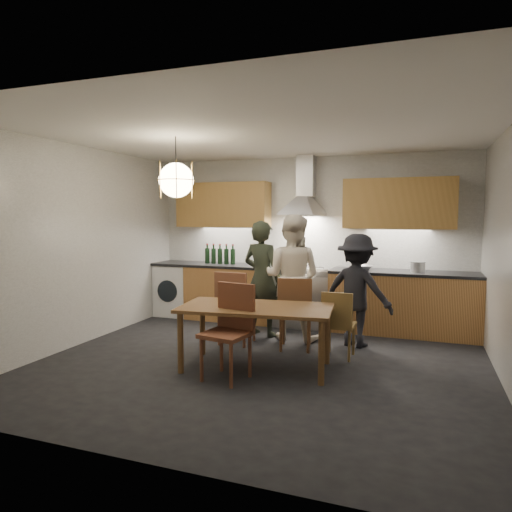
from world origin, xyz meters
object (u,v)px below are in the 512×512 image
(person_mid, at_px, (292,277))
(wine_bottles, at_px, (220,254))
(chair_back_left, at_px, (234,303))
(chair_front, at_px, (231,324))
(person_right, at_px, (357,290))
(dining_table, at_px, (256,314))
(mixing_bowl, at_px, (363,267))
(stock_pot, at_px, (418,267))
(person_left, at_px, (262,278))

(person_mid, xyz_separation_m, wine_bottles, (-1.44, 0.80, 0.21))
(chair_back_left, height_order, chair_front, chair_front)
(chair_front, bearing_deg, person_mid, 93.26)
(person_right, xyz_separation_m, wine_bottles, (-2.32, 0.85, 0.33))
(dining_table, height_order, mixing_bowl, mixing_bowl)
(person_right, distance_m, mixing_bowl, 0.86)
(wine_bottles, bearing_deg, stock_pot, -0.86)
(chair_front, height_order, person_right, person_right)
(chair_front, height_order, person_mid, person_mid)
(chair_back_left, height_order, person_left, person_left)
(wine_bottles, bearing_deg, person_mid, -29.21)
(dining_table, height_order, wine_bottles, wine_bottles)
(person_left, bearing_deg, stock_pot, -146.18)
(person_left, height_order, mixing_bowl, person_left)
(chair_front, xyz_separation_m, mixing_bowl, (1.06, 2.45, 0.37))
(dining_table, relative_size, stock_pot, 8.72)
(person_mid, distance_m, person_right, 0.90)
(dining_table, xyz_separation_m, person_right, (0.93, 1.27, 0.11))
(mixing_bowl, bearing_deg, stock_pot, -2.10)
(chair_back_left, relative_size, person_mid, 0.57)
(chair_front, relative_size, stock_pot, 4.94)
(person_mid, height_order, wine_bottles, person_mid)
(person_mid, bearing_deg, person_left, 1.42)
(person_right, bearing_deg, mixing_bowl, -71.01)
(person_left, relative_size, mixing_bowl, 5.84)
(person_right, height_order, wine_bottles, person_right)
(person_left, relative_size, person_right, 1.11)
(chair_front, xyz_separation_m, person_right, (1.09, 1.61, 0.17))
(stock_pot, bearing_deg, person_mid, -154.88)
(chair_front, xyz_separation_m, person_mid, (0.20, 1.66, 0.29))
(chair_front, bearing_deg, chair_back_left, 121.13)
(chair_front, height_order, stock_pot, stock_pot)
(person_mid, bearing_deg, wine_bottles, -24.77)
(person_right, bearing_deg, person_mid, 13.74)
(mixing_bowl, bearing_deg, chair_back_left, -137.83)
(dining_table, xyz_separation_m, stock_pot, (1.66, 2.08, 0.35))
(dining_table, bearing_deg, mixing_bowl, 60.56)
(person_right, bearing_deg, wine_bottles, -3.22)
(dining_table, xyz_separation_m, person_left, (-0.39, 1.34, 0.19))
(person_left, xyz_separation_m, person_mid, (0.44, -0.02, 0.04))
(person_right, relative_size, wine_bottles, 2.73)
(person_left, bearing_deg, mixing_bowl, -135.37)
(chair_front, distance_m, person_right, 1.95)
(mixing_bowl, bearing_deg, person_left, -149.51)
(mixing_bowl, height_order, wine_bottles, wine_bottles)
(chair_front, distance_m, mixing_bowl, 2.69)
(dining_table, distance_m, person_left, 1.41)
(chair_back_left, xyz_separation_m, mixing_bowl, (1.48, 1.34, 0.38))
(person_right, relative_size, mixing_bowl, 5.26)
(chair_front, xyz_separation_m, wine_bottles, (-1.23, 2.46, 0.50))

